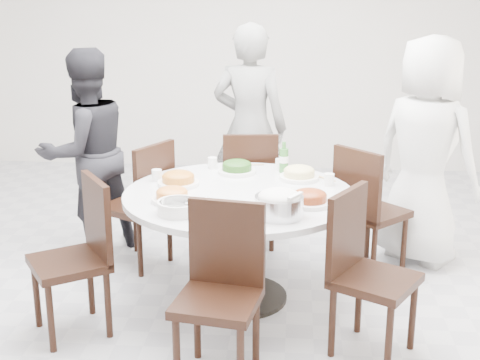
# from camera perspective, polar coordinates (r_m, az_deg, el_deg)

# --- Properties ---
(floor) EXTENTS (6.00, 6.00, 0.01)m
(floor) POSITION_cam_1_polar(r_m,az_deg,el_deg) (4.92, -3.76, -8.13)
(floor) COLOR #B5B5BA
(floor) RESTS_ON ground
(wall_back) EXTENTS (6.00, 0.01, 2.80)m
(wall_back) POSITION_cam_1_polar(r_m,az_deg,el_deg) (7.48, -0.50, 11.58)
(wall_back) COLOR silver
(wall_back) RESTS_ON ground
(wall_front) EXTENTS (6.00, 0.01, 2.80)m
(wall_front) POSITION_cam_1_polar(r_m,az_deg,el_deg) (1.71, -19.77, -7.11)
(wall_front) COLOR silver
(wall_front) RESTS_ON ground
(dining_table) EXTENTS (1.50, 1.50, 0.75)m
(dining_table) POSITION_cam_1_polar(r_m,az_deg,el_deg) (4.43, -0.06, -5.70)
(dining_table) COLOR silver
(dining_table) RESTS_ON floor
(chair_ne) EXTENTS (0.59, 0.59, 0.95)m
(chair_ne) POSITION_cam_1_polar(r_m,az_deg,el_deg) (4.92, 11.24, -2.49)
(chair_ne) COLOR black
(chair_ne) RESTS_ON floor
(chair_n) EXTENTS (0.46, 0.46, 0.95)m
(chair_n) POSITION_cam_1_polar(r_m,az_deg,el_deg) (5.33, 0.81, -0.65)
(chair_n) COLOR black
(chair_n) RESTS_ON floor
(chair_nw) EXTENTS (0.57, 0.57, 0.95)m
(chair_nw) POSITION_cam_1_polar(r_m,az_deg,el_deg) (5.01, -8.85, -2.02)
(chair_nw) COLOR black
(chair_nw) RESTS_ON floor
(chair_sw) EXTENTS (0.58, 0.58, 0.95)m
(chair_sw) POSITION_cam_1_polar(r_m,az_deg,el_deg) (4.11, -14.43, -6.59)
(chair_sw) COLOR black
(chair_sw) RESTS_ON floor
(chair_s) EXTENTS (0.49, 0.49, 0.95)m
(chair_s) POSITION_cam_1_polar(r_m,az_deg,el_deg) (3.53, -1.96, -10.03)
(chair_s) COLOR black
(chair_s) RESTS_ON floor
(chair_se) EXTENTS (0.57, 0.57, 0.95)m
(chair_se) POSITION_cam_1_polar(r_m,az_deg,el_deg) (3.84, 11.49, -8.08)
(chair_se) COLOR black
(chair_se) RESTS_ON floor
(diner_right) EXTENTS (0.99, 0.95, 1.70)m
(diner_right) POSITION_cam_1_polar(r_m,az_deg,el_deg) (5.11, 15.57, 2.33)
(diner_right) COLOR silver
(diner_right) RESTS_ON floor
(diner_middle) EXTENTS (0.70, 0.53, 1.75)m
(diner_middle) POSITION_cam_1_polar(r_m,az_deg,el_deg) (5.65, 0.84, 4.51)
(diner_middle) COLOR black
(diner_middle) RESTS_ON floor
(diner_left) EXTENTS (0.97, 0.97, 1.59)m
(diner_left) POSITION_cam_1_polar(r_m,az_deg,el_deg) (5.26, -13.01, 2.30)
(diner_left) COLOR black
(diner_left) RESTS_ON floor
(dish_greens) EXTENTS (0.27, 0.27, 0.07)m
(dish_greens) POSITION_cam_1_polar(r_m,az_deg,el_deg) (4.73, -0.27, 1.00)
(dish_greens) COLOR white
(dish_greens) RESTS_ON dining_table
(dish_pale) EXTENTS (0.27, 0.27, 0.07)m
(dish_pale) POSITION_cam_1_polar(r_m,az_deg,el_deg) (4.60, 5.07, 0.50)
(dish_pale) COLOR white
(dish_pale) RESTS_ON dining_table
(dish_orange) EXTENTS (0.28, 0.28, 0.07)m
(dish_orange) POSITION_cam_1_polar(r_m,az_deg,el_deg) (4.47, -5.28, 0.02)
(dish_orange) COLOR white
(dish_orange) RESTS_ON dining_table
(dish_redbrown) EXTENTS (0.27, 0.27, 0.07)m
(dish_redbrown) POSITION_cam_1_polar(r_m,az_deg,el_deg) (4.09, 5.97, -1.66)
(dish_redbrown) COLOR white
(dish_redbrown) RESTS_ON dining_table
(dish_tofu) EXTENTS (0.25, 0.25, 0.07)m
(dish_tofu) POSITION_cam_1_polar(r_m,az_deg,el_deg) (4.14, -5.82, -1.42)
(dish_tofu) COLOR white
(dish_tofu) RESTS_ON dining_table
(rice_bowl) EXTENTS (0.28, 0.28, 0.12)m
(rice_bowl) POSITION_cam_1_polar(r_m,az_deg,el_deg) (3.86, 3.35, -2.26)
(rice_bowl) COLOR silver
(rice_bowl) RESTS_ON dining_table
(soup_bowl) EXTENTS (0.25, 0.25, 0.08)m
(soup_bowl) POSITION_cam_1_polar(r_m,az_deg,el_deg) (3.93, -5.29, -2.33)
(soup_bowl) COLOR white
(soup_bowl) RESTS_ON dining_table
(beverage_bottle) EXTENTS (0.06, 0.06, 0.22)m
(beverage_bottle) POSITION_cam_1_polar(r_m,az_deg,el_deg) (4.74, 3.76, 1.96)
(beverage_bottle) COLOR #33722D
(beverage_bottle) RESTS_ON dining_table
(tea_cups) EXTENTS (0.07, 0.07, 0.08)m
(tea_cups) POSITION_cam_1_polar(r_m,az_deg,el_deg) (4.85, 0.25, 1.47)
(tea_cups) COLOR white
(tea_cups) RESTS_ON dining_table
(chopsticks) EXTENTS (0.24, 0.04, 0.01)m
(chopsticks) POSITION_cam_1_polar(r_m,az_deg,el_deg) (4.93, 0.85, 1.31)
(chopsticks) COLOR tan
(chopsticks) RESTS_ON dining_table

